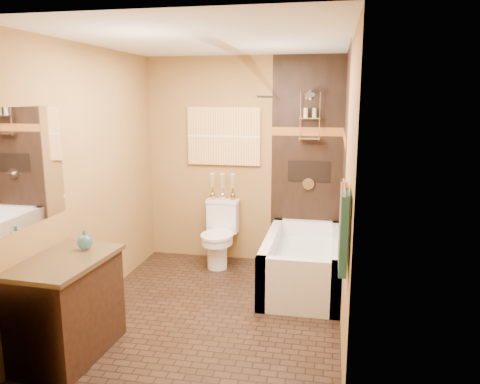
% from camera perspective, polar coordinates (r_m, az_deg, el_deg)
% --- Properties ---
extents(floor, '(3.00, 3.00, 0.00)m').
position_cam_1_polar(floor, '(4.68, -3.20, -14.09)').
color(floor, black).
rests_on(floor, ground).
extents(wall_left, '(0.02, 3.00, 2.50)m').
position_cam_1_polar(wall_left, '(4.73, -17.60, 1.62)').
color(wall_left, '#9F733D').
rests_on(wall_left, floor).
extents(wall_right, '(0.02, 3.00, 2.50)m').
position_cam_1_polar(wall_right, '(4.15, 12.85, 0.55)').
color(wall_right, '#9F733D').
rests_on(wall_right, floor).
extents(wall_back, '(2.40, 0.02, 2.50)m').
position_cam_1_polar(wall_back, '(5.73, 0.40, 3.81)').
color(wall_back, '#9F733D').
rests_on(wall_back, floor).
extents(wall_front, '(2.40, 0.02, 2.50)m').
position_cam_1_polar(wall_front, '(2.90, -10.92, -4.11)').
color(wall_front, '#9F733D').
rests_on(wall_front, floor).
extents(ceiling, '(3.00, 3.00, 0.00)m').
position_cam_1_polar(ceiling, '(4.24, -3.60, 18.00)').
color(ceiling, silver).
rests_on(ceiling, wall_back).
extents(alcove_tile_back, '(0.85, 0.01, 2.50)m').
position_cam_1_polar(alcove_tile_back, '(5.63, 8.17, 3.55)').
color(alcove_tile_back, black).
rests_on(alcove_tile_back, wall_back).
extents(alcove_tile_right, '(0.01, 1.50, 2.50)m').
position_cam_1_polar(alcove_tile_right, '(4.89, 12.51, 2.19)').
color(alcove_tile_right, black).
rests_on(alcove_tile_right, wall_right).
extents(mosaic_band_back, '(0.85, 0.01, 0.10)m').
position_cam_1_polar(mosaic_band_back, '(5.58, 8.27, 7.30)').
color(mosaic_band_back, brown).
rests_on(mosaic_band_back, alcove_tile_back).
extents(mosaic_band_right, '(0.01, 1.50, 0.10)m').
position_cam_1_polar(mosaic_band_right, '(4.85, 12.58, 6.52)').
color(mosaic_band_right, brown).
rests_on(mosaic_band_right, alcove_tile_right).
extents(alcove_niche, '(0.50, 0.01, 0.25)m').
position_cam_1_polar(alcove_niche, '(5.63, 8.39, 2.52)').
color(alcove_niche, black).
rests_on(alcove_niche, alcove_tile_back).
extents(shower_fixtures, '(0.24, 0.33, 1.16)m').
position_cam_1_polar(shower_fixtures, '(5.47, 8.49, 7.69)').
color(shower_fixtures, silver).
rests_on(shower_fixtures, floor).
extents(curtain_rod, '(0.03, 1.55, 0.03)m').
position_cam_1_polar(curtain_rod, '(4.87, 3.43, 11.51)').
color(curtain_rod, silver).
rests_on(curtain_rod, wall_back).
extents(towel_bar, '(0.02, 0.55, 0.02)m').
position_cam_1_polar(towel_bar, '(3.08, 12.53, 0.59)').
color(towel_bar, silver).
rests_on(towel_bar, wall_right).
extents(towel_teal, '(0.05, 0.22, 0.52)m').
position_cam_1_polar(towel_teal, '(3.02, 12.54, -4.92)').
color(towel_teal, navy).
rests_on(towel_teal, towel_bar).
extents(towel_rust, '(0.05, 0.22, 0.52)m').
position_cam_1_polar(towel_rust, '(3.27, 12.46, -3.65)').
color(towel_rust, maroon).
rests_on(towel_rust, towel_bar).
extents(sunset_painting, '(0.90, 0.04, 0.70)m').
position_cam_1_polar(sunset_painting, '(5.72, -1.99, 6.81)').
color(sunset_painting, orange).
rests_on(sunset_painting, wall_back).
extents(vanity_mirror, '(0.01, 1.00, 0.90)m').
position_cam_1_polar(vanity_mirror, '(3.85, -24.79, 2.70)').
color(vanity_mirror, white).
rests_on(vanity_mirror, wall_left).
extents(bathtub, '(0.80, 1.50, 0.55)m').
position_cam_1_polar(bathtub, '(5.16, 7.64, -8.99)').
color(bathtub, white).
rests_on(bathtub, floor).
extents(toilet, '(0.40, 0.59, 0.78)m').
position_cam_1_polar(toilet, '(5.69, -2.51, -5.09)').
color(toilet, white).
rests_on(toilet, floor).
extents(vanity, '(0.60, 0.93, 0.80)m').
position_cam_1_polar(vanity, '(4.01, -20.31, -13.02)').
color(vanity, black).
rests_on(vanity, floor).
extents(teal_bottle, '(0.16, 0.16, 0.20)m').
position_cam_1_polar(teal_bottle, '(4.01, -18.41, -5.57)').
color(teal_bottle, '#286C7A').
rests_on(teal_bottle, vanity).
extents(bud_vases, '(0.32, 0.07, 0.32)m').
position_cam_1_polar(bud_vases, '(5.72, -2.14, 0.76)').
color(bud_vases, '#CC8B3F').
rests_on(bud_vases, toilet).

